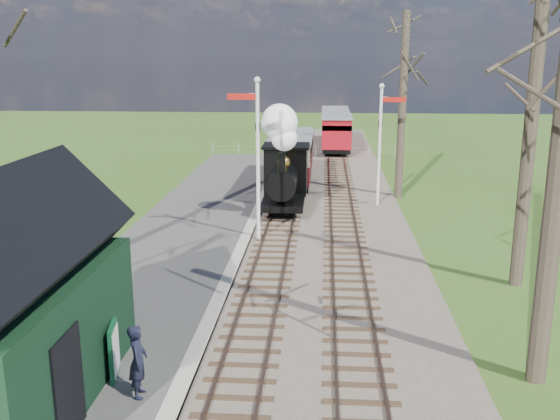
{
  "coord_description": "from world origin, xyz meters",
  "views": [
    {
      "loc": [
        1.75,
        -6.83,
        7.02
      ],
      "look_at": [
        0.22,
        14.68,
        1.6
      ],
      "focal_mm": 40.0,
      "sensor_mm": 36.0,
      "label": 1
    }
  ],
  "objects": [
    {
      "name": "distant_hills",
      "position": [
        1.4,
        64.38,
        -16.21
      ],
      "size": [
        114.4,
        48.0,
        22.02
      ],
      "color": "#385B23",
      "rests_on": "ground"
    },
    {
      "name": "ballast_bed",
      "position": [
        1.3,
        22.0,
        0.05
      ],
      "size": [
        8.0,
        60.0,
        0.1
      ],
      "primitive_type": "cube",
      "color": "brown",
      "rests_on": "ground"
    },
    {
      "name": "track_near",
      "position": [
        0.0,
        22.0,
        0.1
      ],
      "size": [
        1.6,
        60.0,
        0.15
      ],
      "color": "brown",
      "rests_on": "ground"
    },
    {
      "name": "track_far",
      "position": [
        2.6,
        22.0,
        0.1
      ],
      "size": [
        1.6,
        60.0,
        0.15
      ],
      "color": "brown",
      "rests_on": "ground"
    },
    {
      "name": "platform",
      "position": [
        -3.5,
        14.0,
        0.1
      ],
      "size": [
        5.0,
        44.0,
        0.2
      ],
      "primitive_type": "cube",
      "color": "#474442",
      "rests_on": "ground"
    },
    {
      "name": "coping_strip",
      "position": [
        -1.2,
        14.0,
        0.1
      ],
      "size": [
        0.4,
        44.0,
        0.21
      ],
      "primitive_type": "cube",
      "color": "#B2AD9E",
      "rests_on": "ground"
    },
    {
      "name": "station_shed",
      "position": [
        -4.3,
        4.0,
        2.27
      ],
      "size": [
        3.25,
        6.3,
        4.78
      ],
      "color": "black",
      "rests_on": "platform"
    },
    {
      "name": "semaphore_near",
      "position": [
        -0.77,
        16.0,
        3.62
      ],
      "size": [
        1.22,
        0.24,
        6.22
      ],
      "color": "silver",
      "rests_on": "ground"
    },
    {
      "name": "semaphore_far",
      "position": [
        4.37,
        22.0,
        3.35
      ],
      "size": [
        1.22,
        0.24,
        5.72
      ],
      "color": "silver",
      "rests_on": "ground"
    },
    {
      "name": "bare_trees",
      "position": [
        1.33,
        10.1,
        5.21
      ],
      "size": [
        15.51,
        22.39,
        12.0
      ],
      "color": "#382D23",
      "rests_on": "ground"
    },
    {
      "name": "fence_line",
      "position": [
        0.3,
        36.0,
        0.55
      ],
      "size": [
        12.6,
        0.08,
        1.0
      ],
      "color": "slate",
      "rests_on": "ground"
    },
    {
      "name": "locomotive",
      "position": [
        -0.01,
        20.38,
        2.22
      ],
      "size": [
        1.94,
        4.52,
        4.84
      ],
      "color": "black",
      "rests_on": "ground"
    },
    {
      "name": "coach",
      "position": [
        0.0,
        26.45,
        1.62
      ],
      "size": [
        2.26,
        7.74,
        2.38
      ],
      "color": "black",
      "rests_on": "ground"
    },
    {
      "name": "red_carriage_a",
      "position": [
        2.6,
        37.96,
        1.54
      ],
      "size": [
        2.12,
        5.26,
        2.23
      ],
      "color": "black",
      "rests_on": "ground"
    },
    {
      "name": "red_carriage_b",
      "position": [
        2.6,
        43.46,
        1.54
      ],
      "size": [
        2.12,
        5.26,
        2.23
      ],
      "color": "black",
      "rests_on": "ground"
    },
    {
      "name": "sign_board",
      "position": [
        -2.7,
        5.17,
        0.81
      ],
      "size": [
        0.24,
        0.83,
        1.21
      ],
      "color": "#104C2A",
      "rests_on": "platform"
    },
    {
      "name": "bench",
      "position": [
        -3.42,
        6.04,
        0.54
      ],
      "size": [
        0.81,
        1.3,
        0.72
      ],
      "color": "#442E18",
      "rests_on": "platform"
    },
    {
      "name": "person",
      "position": [
        -1.94,
        4.43,
        0.98
      ],
      "size": [
        0.45,
        0.61,
        1.55
      ],
      "primitive_type": "imported",
      "rotation": [
        0.0,
        0.0,
        1.72
      ],
      "color": "black",
      "rests_on": "platform"
    }
  ]
}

